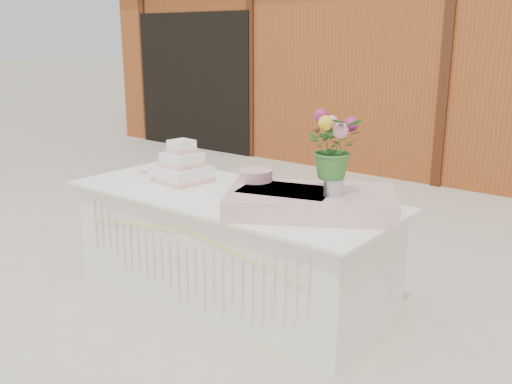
% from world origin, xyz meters
% --- Properties ---
extents(ground, '(80.00, 80.00, 0.00)m').
position_xyz_m(ground, '(0.00, 0.00, 0.00)').
color(ground, beige).
rests_on(ground, ground).
extents(barn, '(12.60, 4.60, 3.30)m').
position_xyz_m(barn, '(-0.01, 5.99, 1.68)').
color(barn, '#934A1E').
rests_on(barn, ground).
extents(cake_table, '(2.40, 1.00, 0.77)m').
position_xyz_m(cake_table, '(0.00, -0.00, 0.39)').
color(cake_table, white).
rests_on(cake_table, ground).
extents(wedding_cake, '(0.39, 0.39, 0.32)m').
position_xyz_m(wedding_cake, '(-0.51, 0.05, 0.88)').
color(wedding_cake, white).
rests_on(wedding_cake, cake_table).
extents(pink_cake_stand, '(0.29, 0.29, 0.21)m').
position_xyz_m(pink_cake_stand, '(0.23, 0.00, 0.89)').
color(pink_cake_stand, white).
rests_on(pink_cake_stand, cake_table).
extents(satin_runner, '(1.20, 1.04, 0.13)m').
position_xyz_m(satin_runner, '(0.67, 0.00, 0.84)').
color(satin_runner, beige).
rests_on(satin_runner, cake_table).
extents(flower_vase, '(0.12, 0.12, 0.16)m').
position_xyz_m(flower_vase, '(0.83, 0.00, 0.98)').
color(flower_vase, silver).
rests_on(flower_vase, satin_runner).
extents(bouquet, '(0.45, 0.44, 0.38)m').
position_xyz_m(bouquet, '(0.83, 0.00, 1.25)').
color(bouquet, '#36702D').
rests_on(bouquet, flower_vase).
extents(loose_flowers, '(0.17, 0.36, 0.02)m').
position_xyz_m(loose_flowers, '(-0.95, 0.13, 0.78)').
color(loose_flowers, pink).
rests_on(loose_flowers, cake_table).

